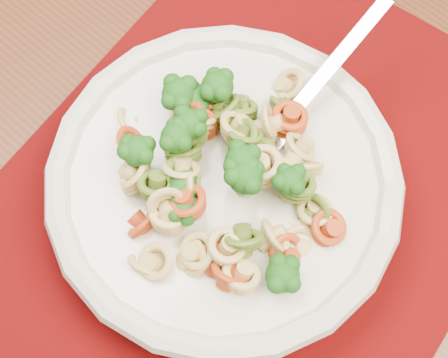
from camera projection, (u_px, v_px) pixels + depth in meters
dining_table at (94, 174)px, 0.62m from camera, size 1.51×1.18×0.70m
placemat at (250, 198)px, 0.51m from camera, size 0.57×0.51×0.00m
pasta_bowl at (224, 183)px, 0.48m from camera, size 0.27×0.27×0.05m
pasta_broccoli_heap at (224, 176)px, 0.47m from camera, size 0.23×0.23×0.06m
fork at (273, 136)px, 0.48m from camera, size 0.18×0.07×0.08m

